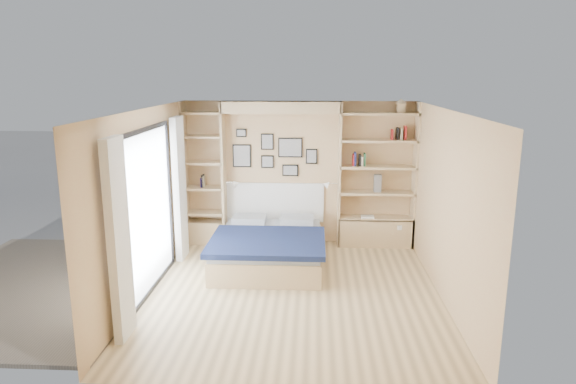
{
  "coord_description": "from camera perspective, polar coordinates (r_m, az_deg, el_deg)",
  "views": [
    {
      "loc": [
        0.28,
        -6.6,
        2.95
      ],
      "look_at": [
        -0.12,
        0.9,
        1.22
      ],
      "focal_mm": 32.0,
      "sensor_mm": 36.0,
      "label": 1
    }
  ],
  "objects": [
    {
      "name": "deck",
      "position": [
        8.2,
        -25.81,
        -9.44
      ],
      "size": [
        3.2,
        4.0,
        0.05
      ],
      "primitive_type": "cube",
      "color": "#716353",
      "rests_on": "ground"
    },
    {
      "name": "bed",
      "position": [
        8.18,
        -2.06,
        -6.09
      ],
      "size": [
        1.73,
        2.22,
        1.07
      ],
      "color": "tan",
      "rests_on": "ground"
    },
    {
      "name": "deck_chair",
      "position": [
        8.29,
        -19.09,
        -6.12
      ],
      "size": [
        0.59,
        0.79,
        0.71
      ],
      "rotation": [
        0.0,
        0.0,
        0.25
      ],
      "color": "tan",
      "rests_on": "ground"
    },
    {
      "name": "reading_lamps",
      "position": [
        8.81,
        -0.79,
        0.9
      ],
      "size": [
        1.92,
        0.12,
        0.15
      ],
      "color": "silver",
      "rests_on": "ground"
    },
    {
      "name": "photo_gallery",
      "position": [
        8.95,
        -1.68,
        4.36
      ],
      "size": [
        1.48,
        0.02,
        0.82
      ],
      "color": "black",
      "rests_on": "ground"
    },
    {
      "name": "shelf_decor",
      "position": [
        8.79,
        8.23,
        4.51
      ],
      "size": [
        3.5,
        0.23,
        2.03
      ],
      "color": "#A51E1E",
      "rests_on": "ground"
    },
    {
      "name": "room_shell",
      "position": [
        8.36,
        -1.59,
        0.06
      ],
      "size": [
        4.5,
        4.5,
        4.5
      ],
      "color": "#D5B37C",
      "rests_on": "ground"
    },
    {
      "name": "ground",
      "position": [
        7.23,
        0.59,
        -11.07
      ],
      "size": [
        4.5,
        4.5,
        0.0
      ],
      "primitive_type": "plane",
      "color": "#DDBE88",
      "rests_on": "ground"
    }
  ]
}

